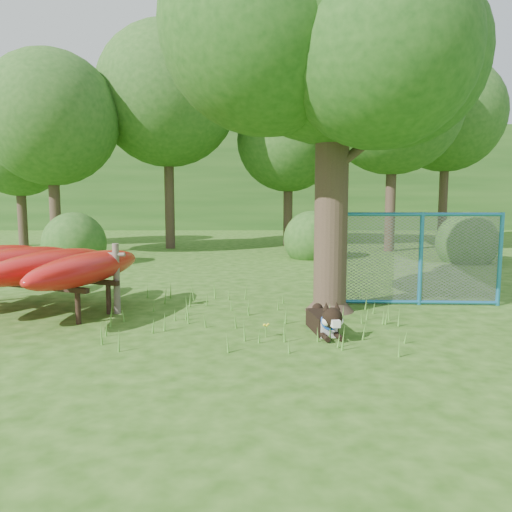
{
  "coord_description": "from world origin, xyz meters",
  "views": [
    {
      "loc": [
        0.17,
        -6.76,
        1.96
      ],
      "look_at": [
        0.2,
        1.2,
        1.0
      ],
      "focal_mm": 35.0,
      "sensor_mm": 36.0,
      "label": 1
    }
  ],
  "objects_px": {
    "oak_tree": "(331,28)",
    "kayak_rack": "(30,264)",
    "husky_dog": "(325,321)",
    "fence_section": "(421,259)"
  },
  "relations": [
    {
      "from": "oak_tree",
      "to": "kayak_rack",
      "type": "height_order",
      "value": "oak_tree"
    },
    {
      "from": "husky_dog",
      "to": "fence_section",
      "type": "xyz_separation_m",
      "value": [
        1.98,
        1.94,
        0.65
      ]
    },
    {
      "from": "husky_dog",
      "to": "fence_section",
      "type": "bearing_deg",
      "value": 35.9
    },
    {
      "from": "husky_dog",
      "to": "kayak_rack",
      "type": "bearing_deg",
      "value": 154.89
    },
    {
      "from": "oak_tree",
      "to": "husky_dog",
      "type": "bearing_deg",
      "value": -99.02
    },
    {
      "from": "oak_tree",
      "to": "kayak_rack",
      "type": "xyz_separation_m",
      "value": [
        -5.04,
        -0.08,
        -3.84
      ]
    },
    {
      "from": "kayak_rack",
      "to": "fence_section",
      "type": "relative_size",
      "value": 1.43
    },
    {
      "from": "fence_section",
      "to": "kayak_rack",
      "type": "bearing_deg",
      "value": -172.81
    },
    {
      "from": "husky_dog",
      "to": "fence_section",
      "type": "distance_m",
      "value": 2.85
    },
    {
      "from": "kayak_rack",
      "to": "fence_section",
      "type": "distance_m",
      "value": 6.8
    }
  ]
}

